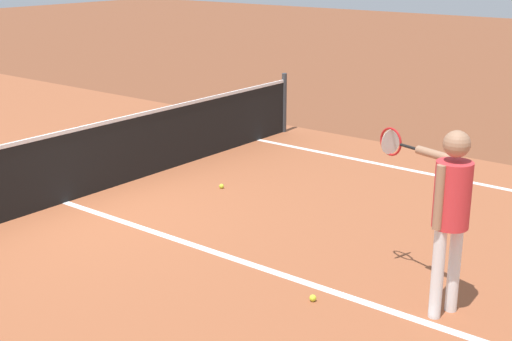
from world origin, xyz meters
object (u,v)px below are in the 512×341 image
object	(u,v)px
tennis_ball_mid_court	(313,298)
tennis_ball_near_net	(221,186)
net	(62,167)
player_near	(449,202)

from	to	relation	value
tennis_ball_mid_court	tennis_ball_near_net	xyz separation A→B (m)	(1.98, 2.86, 0.00)
net	tennis_ball_near_net	distance (m)	2.16
net	tennis_ball_near_net	size ratio (longest dim) A/B	148.72
player_near	tennis_ball_mid_court	world-z (taller)	player_near
tennis_ball_mid_court	tennis_ball_near_net	size ratio (longest dim) A/B	1.00
net	tennis_ball_mid_court	distance (m)	4.12
tennis_ball_mid_court	net	bearing A→B (deg)	86.13
tennis_ball_near_net	tennis_ball_mid_court	bearing A→B (deg)	-124.79
net	tennis_ball_near_net	world-z (taller)	net
player_near	tennis_ball_mid_court	bearing A→B (deg)	117.82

